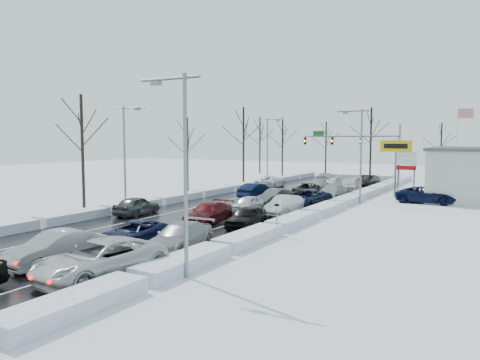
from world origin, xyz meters
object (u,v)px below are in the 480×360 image
Objects in this scene: traffic_signal_mast at (360,144)px; oncoming_car_0 at (257,198)px; tires_plus_sign at (396,150)px; flagpole at (458,141)px.

traffic_signal_mast reaches higher than oncoming_car_0.
traffic_signal_mast is 2.21× the size of tires_plus_sign.
tires_plus_sign is at bearing -59.54° from traffic_signal_mast.
flagpole is at bearing 71.56° from tires_plus_sign.
flagpole is 28.30m from oncoming_car_0.
tires_plus_sign is 0.60× the size of flagpole.
oncoming_car_0 is at bearing -127.69° from flagpole.
flagpole is at bearing 9.73° from traffic_signal_mast.
flagpole reaches higher than oncoming_car_0.
oncoming_car_0 is at bearing -147.21° from tires_plus_sign.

